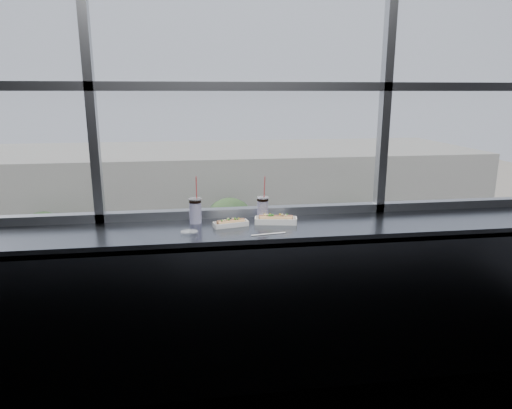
{
  "coord_description": "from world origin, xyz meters",
  "views": [
    {
      "loc": [
        -0.38,
        -1.63,
        1.96
      ],
      "look_at": [
        0.04,
        1.23,
        1.25
      ],
      "focal_mm": 32.0,
      "sensor_mm": 36.0,
      "label": 1
    }
  ],
  "objects": [
    {
      "name": "car_near_c",
      "position": [
        1.75,
        17.5,
        -9.83
      ],
      "size": [
        3.02,
        6.75,
        2.22
      ],
      "primitive_type": "imported",
      "rotation": [
        0.0,
        0.0,
        1.61
      ],
      "color": "maroon",
      "rests_on": "street_asphalt"
    },
    {
      "name": "soda_cup_left",
      "position": [
        -0.36,
        1.37,
        1.19
      ],
      "size": [
        0.09,
        0.09,
        0.32
      ],
      "color": "white",
      "rests_on": "counter"
    },
    {
      "name": "window_mullions",
      "position": [
        0.0,
        1.5,
        2.3
      ],
      "size": [
        6.0,
        0.08,
        2.4
      ],
      "primitive_type": null,
      "color": "gray",
      "rests_on": "ground"
    },
    {
      "name": "far_building",
      "position": [
        0.0,
        39.5,
        -7.0
      ],
      "size": [
        50.0,
        14.0,
        8.0
      ],
      "primitive_type": "cube",
      "color": "beige",
      "rests_on": "plaza_ground"
    },
    {
      "name": "pedestrian_a",
      "position": [
        -7.01,
        29.05,
        -10.03
      ],
      "size": [
        0.83,
        0.62,
        1.87
      ],
      "primitive_type": "imported",
      "rotation": [
        0.0,
        0.0,
        3.14
      ],
      "color": "#66605B",
      "rests_on": "far_sidewalk"
    },
    {
      "name": "tree_right",
      "position": [
        12.21,
        29.5,
        -7.62
      ],
      "size": [
        3.19,
        3.19,
        4.98
      ],
      "color": "#47382B",
      "rests_on": "far_sidewalk"
    },
    {
      "name": "wrapper",
      "position": [
        -0.4,
        1.13,
        1.11
      ],
      "size": [
        0.11,
        0.08,
        0.03
      ],
      "primitive_type": "ellipsoid",
      "color": "silver",
      "rests_on": "counter"
    },
    {
      "name": "car_far_a",
      "position": [
        -9.8,
        25.5,
        -9.95
      ],
      "size": [
        2.56,
        6.0,
        1.99
      ],
      "primitive_type": "imported",
      "rotation": [
        0.0,
        0.0,
        1.58
      ],
      "color": "black",
      "rests_on": "street_asphalt"
    },
    {
      "name": "car_near_d",
      "position": [
        7.0,
        17.5,
        -9.92
      ],
      "size": [
        3.17,
        6.34,
        2.04
      ],
      "primitive_type": "imported",
      "rotation": [
        0.0,
        0.0,
        1.68
      ],
      "color": "#F0FCCD",
      "rests_on": "street_asphalt"
    },
    {
      "name": "counter_fascia",
      "position": [
        0.0,
        0.97,
        0.55
      ],
      "size": [
        6.0,
        0.04,
        1.04
      ],
      "primitive_type": "cube",
      "color": "slate",
      "rests_on": "ground"
    },
    {
      "name": "pedestrian_b",
      "position": [
        -1.3,
        29.44,
        -9.94
      ],
      "size": [
        0.9,
        0.68,
        2.03
      ],
      "primitive_type": "imported",
      "color": "#66605B",
      "rests_on": "far_sidewalk"
    },
    {
      "name": "counter",
      "position": [
        0.0,
        1.23,
        1.07
      ],
      "size": [
        6.0,
        0.55,
        0.06
      ],
      "primitive_type": "cube",
      "color": "slate",
      "rests_on": "ground"
    },
    {
      "name": "street_asphalt",
      "position": [
        0.0,
        21.5,
        -10.97
      ],
      "size": [
        80.0,
        10.0,
        0.06
      ],
      "primitive_type": "cube",
      "color": "black",
      "rests_on": "plaza_ground"
    },
    {
      "name": "car_far_c",
      "position": [
        13.61,
        25.5,
        -9.82
      ],
      "size": [
        3.62,
        7.0,
        2.23
      ],
      "primitive_type": "imported",
      "rotation": [
        0.0,
        0.0,
        1.44
      ],
      "color": "white",
      "rests_on": "street_asphalt"
    },
    {
      "name": "loose_straw",
      "position": [
        0.09,
        1.04,
        1.1
      ],
      "size": [
        0.22,
        0.04,
        0.01
      ],
      "primitive_type": "cylinder",
      "rotation": [
        0.0,
        1.57,
        0.14
      ],
      "color": "white",
      "rests_on": "counter"
    },
    {
      "name": "car_near_b",
      "position": [
        -7.34,
        17.5,
        -9.99
      ],
      "size": [
        2.88,
        5.91,
        1.91
      ],
      "primitive_type": "imported",
      "rotation": [
        0.0,
        0.0,
        1.48
      ],
      "color": "#373737",
      "rests_on": "street_asphalt"
    },
    {
      "name": "far_sidewalk",
      "position": [
        0.0,
        29.5,
        -10.98
      ],
      "size": [
        80.0,
        6.0,
        0.04
      ],
      "primitive_type": "cube",
      "color": "#BDAE97",
      "rests_on": "plaza_ground"
    },
    {
      "name": "tree_left",
      "position": [
        -10.28,
        29.5,
        -7.49
      ],
      "size": [
        3.31,
        3.31,
        5.17
      ],
      "color": "#47382B",
      "rests_on": "far_sidewalk"
    },
    {
      "name": "wall_back_lower",
      "position": [
        0.0,
        1.5,
        0.55
      ],
      "size": [
        6.0,
        0.0,
        6.0
      ],
      "primitive_type": "plane",
      "rotation": [
        1.57,
        0.0,
        0.0
      ],
      "color": "black",
      "rests_on": "ground"
    },
    {
      "name": "soda_cup_right",
      "position": [
        0.11,
        1.38,
        1.19
      ],
      "size": [
        0.08,
        0.08,
        0.31
      ],
      "color": "white",
      "rests_on": "counter"
    },
    {
      "name": "hotdog_tray_left",
      "position": [
        -0.13,
        1.25,
        1.12
      ],
      "size": [
        0.24,
        0.12,
        0.06
      ],
      "rotation": [
        0.0,
        0.0,
        0.21
      ],
      "color": "white",
      "rests_on": "counter"
    },
    {
      "name": "tree_center",
      "position": [
        2.31,
        29.5,
        -7.13
      ],
      "size": [
        3.65,
        3.65,
        5.71
      ],
      "color": "#47382B",
      "rests_on": "far_sidewalk"
    },
    {
      "name": "pedestrian_d",
      "position": [
        10.66,
        30.41,
        -9.93
      ],
      "size": [
        0.69,
        0.91,
        2.06
      ],
      "primitive_type": "imported",
      "rotation": [
        0.0,
        0.0,
        1.57
      ],
      "color": "#66605B",
      "rests_on": "far_sidewalk"
    },
    {
      "name": "plaza_ground",
      "position": [
        0.0,
        45.0,
        -11.0
      ],
      "size": [
        120.0,
        120.0,
        0.0
      ],
      "primitive_type": "plane",
      "color": "#BDAE97",
      "rests_on": "ground"
    },
    {
      "name": "car_near_e",
      "position": [
        13.47,
        17.5,
        -9.96
      ],
      "size": [
        3.26,
        6.19,
        1.97
      ],
      "primitive_type": "imported",
      "rotation": [
        0.0,
        0.0,
        1.71
      ],
      "color": "navy",
      "rests_on": "street_asphalt"
    },
    {
      "name": "hotdog_tray_right",
      "position": [
        0.18,
        1.28,
        1.13
      ],
      "size": [
        0.29,
        0.14,
        0.07
      ],
      "rotation": [
        0.0,
        0.0,
        -0.18
      ],
      "color": "white",
      "rests_on": "counter"
    },
    {
      "name": "pedestrian_c",
      "position": [
        5.95,
        28.42,
        -9.98
      ],
      "size": [
        0.87,
        0.66,
        1.97
      ],
      "primitive_type": "imported",
      "rotation": [
        0.0,
        0.0,
        3.14
      ],
      "color": "#66605B",
      "rests_on": "far_sidewalk"
    },
    {
      "name": "car_far_b",
      "position": [
        3.2,
        25.5,
        -9.98
      ],
      "size": [
        2.81,
        5.9,
        1.91
      ],
      "primitive_type": "imported",
      "rotation": [
        0.0,
        0.0,
        1.64
      ],
      "color": "#973400",
      "rests_on": "street_asphalt"
    },
    {
      "name": "window_glass",
      "position": [
        0.0,
        1.52,
        2.3
      ],
      "size": [
        6.0,
        0.0,
        6.0
      ],
      "primitive_type": "plane",
      "rotation": [
        1.57,
        0.0,
        0.0
      ],
      "color": "silver",
      "rests_on": "ground"
    }
  ]
}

